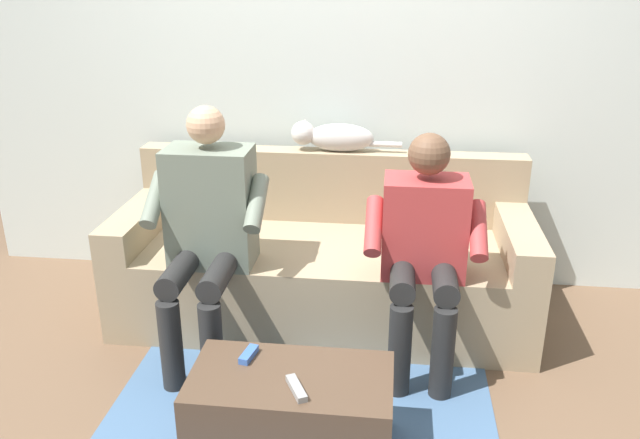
# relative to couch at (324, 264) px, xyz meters

# --- Properties ---
(ground_plane) EXTENTS (8.00, 8.00, 0.00)m
(ground_plane) POSITION_rel_couch_xyz_m (0.00, 0.71, -0.28)
(ground_plane) COLOR brown
(back_wall) EXTENTS (4.19, 0.06, 2.55)m
(back_wall) POSITION_rel_couch_xyz_m (0.00, -0.50, 1.00)
(back_wall) COLOR silver
(back_wall) RESTS_ON ground
(couch) EXTENTS (2.08, 0.83, 0.81)m
(couch) POSITION_rel_couch_xyz_m (0.00, 0.00, 0.00)
(couch) COLOR #9E896B
(couch) RESTS_ON ground
(coffee_table) EXTENTS (0.74, 0.41, 0.34)m
(coffee_table) POSITION_rel_couch_xyz_m (0.00, 1.09, -0.10)
(coffee_table) COLOR #4C3828
(coffee_table) RESTS_ON ground
(person_left_seated) EXTENTS (0.52, 0.50, 1.07)m
(person_left_seated) POSITION_rel_couch_xyz_m (-0.49, 0.40, 0.33)
(person_left_seated) COLOR #B23838
(person_left_seated) RESTS_ON ground
(person_right_seated) EXTENTS (0.54, 0.59, 1.17)m
(person_right_seated) POSITION_rel_couch_xyz_m (0.49, 0.41, 0.37)
(person_right_seated) COLOR slate
(person_right_seated) RESTS_ON ground
(cat_on_backrest) EXTENTS (0.59, 0.13, 0.16)m
(cat_on_backrest) POSITION_rel_couch_xyz_m (-0.01, -0.30, 0.61)
(cat_on_backrest) COLOR silver
(cat_on_backrest) RESTS_ON couch
(remote_blue) EXTENTS (0.06, 0.12, 0.03)m
(remote_blue) POSITION_rel_couch_xyz_m (0.18, 0.99, 0.08)
(remote_blue) COLOR #3860B7
(remote_blue) RESTS_ON coffee_table
(remote_gray) EXTENTS (0.10, 0.15, 0.02)m
(remote_gray) POSITION_rel_couch_xyz_m (-0.04, 1.18, 0.08)
(remote_gray) COLOR gray
(remote_gray) RESTS_ON coffee_table
(floor_rug) EXTENTS (1.59, 1.48, 0.01)m
(floor_rug) POSITION_rel_couch_xyz_m (0.00, 0.96, -0.27)
(floor_rug) COLOR #426084
(floor_rug) RESTS_ON ground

